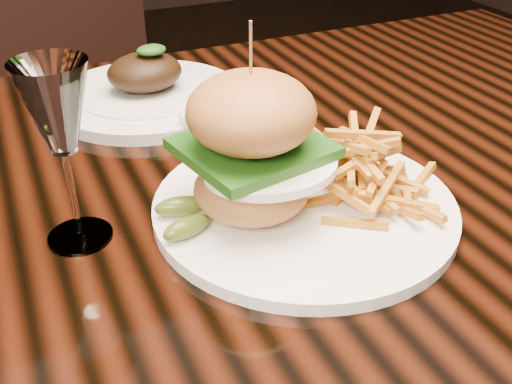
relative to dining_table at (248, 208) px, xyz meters
name	(u,v)px	position (x,y,z in m)	size (l,w,h in m)	color
dining_table	(248,208)	(0.00, 0.00, 0.00)	(1.60, 0.90, 0.75)	black
burger_plate	(300,168)	(0.00, -0.14, 0.14)	(0.35, 0.34, 0.23)	white
ramekin	(214,129)	(-0.02, 0.07, 0.09)	(0.08, 0.08, 0.04)	white
wine_glass	(57,114)	(-0.23, -0.09, 0.22)	(0.07, 0.07, 0.20)	white
far_dish	(147,92)	(-0.07, 0.24, 0.09)	(0.30, 0.30, 0.10)	white
chair_far	(93,85)	(-0.06, 0.89, -0.13)	(0.58, 0.58, 0.95)	black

